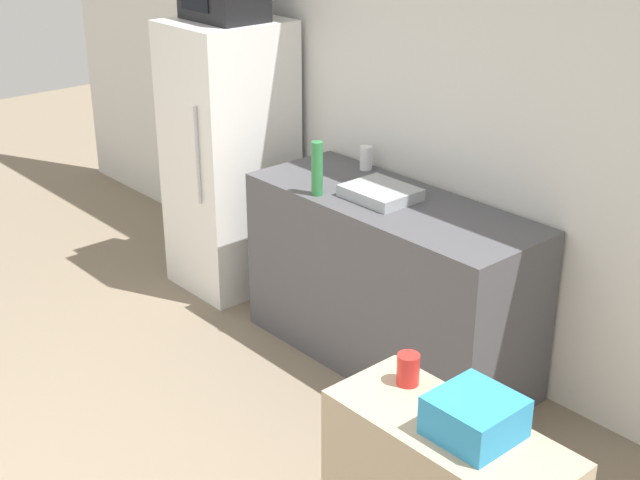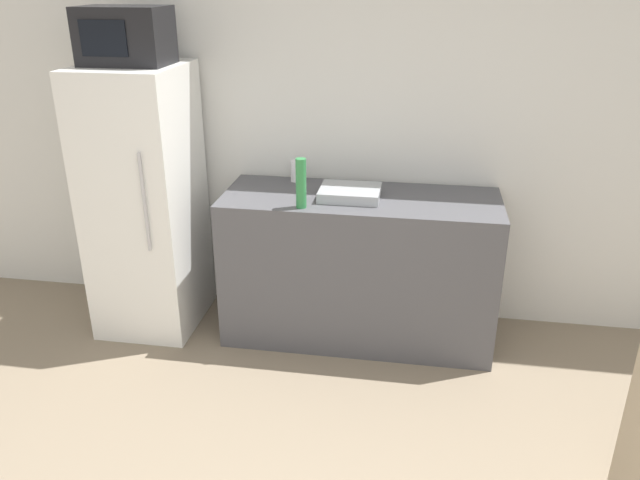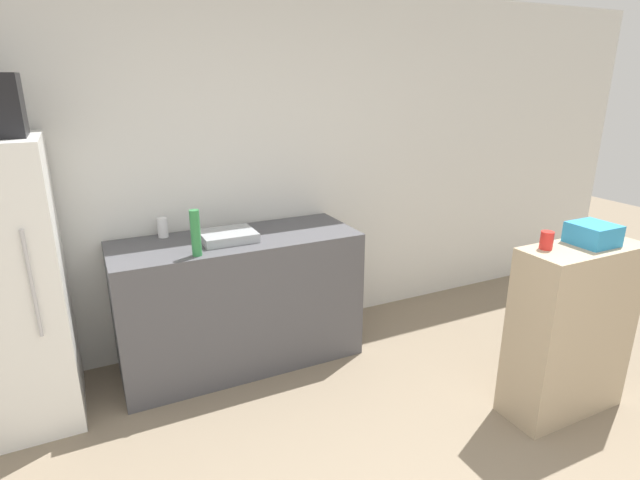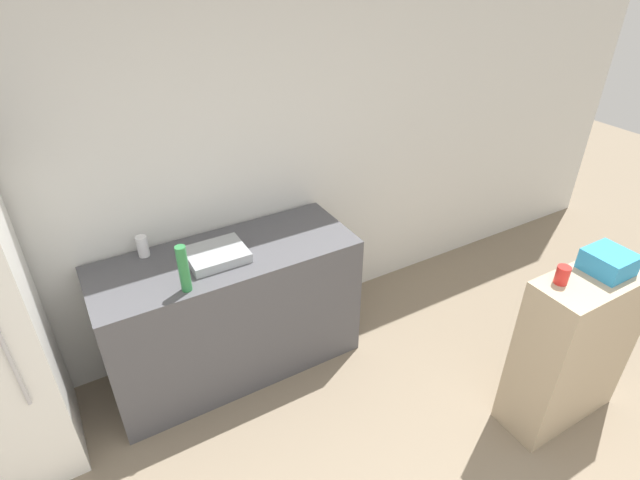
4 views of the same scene
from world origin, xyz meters
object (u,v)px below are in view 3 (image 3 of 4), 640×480
object	(u,v)px
bottle_tall	(196,233)
jar	(547,240)
refrigerator	(6,288)
basket	(593,234)
bottle_short	(163,228)

from	to	relation	value
bottle_tall	jar	xyz separation A→B (m)	(1.70, -1.11, 0.04)
refrigerator	bottle_tall	xyz separation A→B (m)	(1.04, -0.20, 0.24)
basket	jar	distance (m)	0.31
bottle_short	jar	size ratio (longest dim) A/B	1.33
refrigerator	jar	xyz separation A→B (m)	(2.74, -1.30, 0.28)
refrigerator	bottle_tall	size ratio (longest dim) A/B	5.86
bottle_tall	basket	size ratio (longest dim) A/B	1.26
bottle_short	basket	distance (m)	2.68
bottle_tall	bottle_short	bearing A→B (deg)	104.66
bottle_tall	bottle_short	size ratio (longest dim) A/B	2.12
refrigerator	bottle_short	xyz separation A→B (m)	(0.92, 0.28, 0.16)
jar	bottle_short	bearing A→B (deg)	139.00
refrigerator	basket	world-z (taller)	refrigerator
jar	refrigerator	bearing A→B (deg)	154.54
basket	bottle_short	bearing A→B (deg)	142.44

